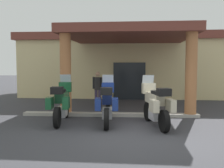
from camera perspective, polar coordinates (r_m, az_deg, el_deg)
ground_plane at (r=7.41m, az=4.34°, el=-10.99°), size 80.00×80.00×0.00m
motel_building at (r=17.31m, az=4.14°, el=4.39°), size 13.88×11.87×3.86m
motorcycle_green at (r=8.74m, az=-11.34°, el=-4.04°), size 0.73×2.21×1.61m
motorcycle_blue at (r=8.35m, az=-1.08°, el=-4.35°), size 0.72×2.21×1.61m
motorcycle_cream at (r=8.17m, az=9.87°, el=-4.60°), size 0.93×2.19×1.61m
pedestrian at (r=11.66m, az=-3.22°, el=-0.66°), size 0.51×0.32×1.65m
curb_strip at (r=9.75m, az=-0.46°, el=-6.90°), size 6.70×0.36×0.12m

